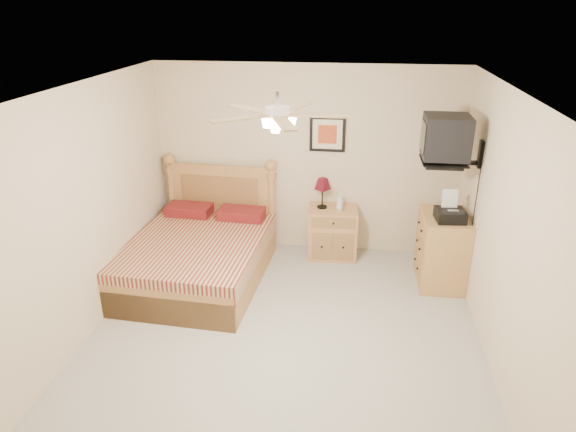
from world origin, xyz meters
TOP-DOWN VIEW (x-y plane):
  - floor at (0.00, 0.00)m, footprint 4.50×4.50m
  - ceiling at (0.00, 0.00)m, footprint 4.00×4.50m
  - wall_back at (0.00, 2.25)m, footprint 4.00×0.04m
  - wall_front at (0.00, -2.25)m, footprint 4.00×0.04m
  - wall_left at (-2.00, 0.00)m, footprint 0.04×4.50m
  - wall_right at (2.00, 0.00)m, footprint 0.04×4.50m
  - bed at (-1.21, 1.12)m, footprint 1.64×2.09m
  - nightstand at (0.39, 2.00)m, footprint 0.66×0.51m
  - table_lamp at (0.24, 2.02)m, footprint 0.25×0.25m
  - lotion_bottle at (0.47, 1.97)m, footprint 0.10×0.10m
  - framed_picture at (0.27, 2.23)m, footprint 0.46×0.04m
  - dresser at (1.73, 1.47)m, footprint 0.53×0.76m
  - fax_machine at (1.74, 1.32)m, footprint 0.35×0.36m
  - magazine_lower at (1.71, 1.69)m, footprint 0.21×0.26m
  - magazine_upper at (1.70, 1.69)m, footprint 0.27×0.30m
  - wall_tv at (1.75, 1.34)m, footprint 0.56×0.46m
  - ceiling_fan at (0.00, -0.20)m, footprint 1.14×1.14m

SIDE VIEW (x-z plane):
  - floor at x=0.00m, z-range 0.00..0.00m
  - nightstand at x=0.39m, z-range 0.00..0.69m
  - dresser at x=1.73m, z-range 0.00..0.88m
  - bed at x=-1.21m, z-range 0.00..1.30m
  - lotion_bottle at x=0.47m, z-range 0.69..0.91m
  - table_lamp at x=0.24m, z-range 0.69..1.09m
  - magazine_lower at x=1.71m, z-range 0.88..0.91m
  - magazine_upper at x=1.70m, z-range 0.91..0.92m
  - fax_machine at x=1.74m, z-range 0.88..1.22m
  - wall_back at x=0.00m, z-range 0.00..2.50m
  - wall_front at x=0.00m, z-range 0.00..2.50m
  - wall_left at x=-2.00m, z-range 0.00..2.50m
  - wall_right at x=2.00m, z-range 0.00..2.50m
  - framed_picture at x=0.27m, z-range 1.39..1.85m
  - wall_tv at x=1.75m, z-range 1.52..2.10m
  - ceiling_fan at x=0.00m, z-range 2.22..2.50m
  - ceiling at x=0.00m, z-range 2.48..2.52m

